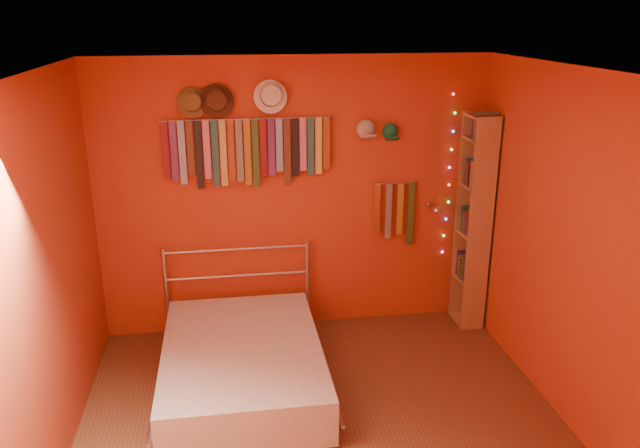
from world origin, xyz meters
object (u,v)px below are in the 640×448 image
reading_lamp (435,209)px  bed (243,364)px  tie_rack (246,149)px  bookshelf (478,221)px

reading_lamp → bed: size_ratio=0.17×
tie_rack → reading_lamp: size_ratio=4.74×
reading_lamp → bed: 2.17m
bed → bookshelf: bearing=19.6°
reading_lamp → bookshelf: bookshelf is taller
reading_lamp → bed: bearing=-156.5°
tie_rack → reading_lamp: tie_rack is taller
tie_rack → bed: (-0.13, -0.95, -1.52)m
tie_rack → bed: size_ratio=0.80×
reading_lamp → bookshelf: bearing=2.2°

